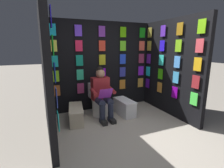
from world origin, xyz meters
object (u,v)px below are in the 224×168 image
person_reading (102,93)px  comic_longbox_near (124,107)px  toilet (99,101)px  comic_longbox_far (76,114)px

person_reading → comic_longbox_near: size_ratio=1.78×
comic_longbox_near → toilet: bearing=-29.3°
toilet → comic_longbox_near: toilet is taller
comic_longbox_near → comic_longbox_far: comic_longbox_near is taller
toilet → comic_longbox_far: bearing=17.0°
toilet → person_reading: (-0.00, 0.23, 0.27)m
toilet → person_reading: size_ratio=0.65×
toilet → comic_longbox_near: bearing=153.6°
comic_longbox_near → comic_longbox_far: (1.17, -0.07, -0.02)m
person_reading → comic_longbox_near: (-0.56, 0.04, -0.41)m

